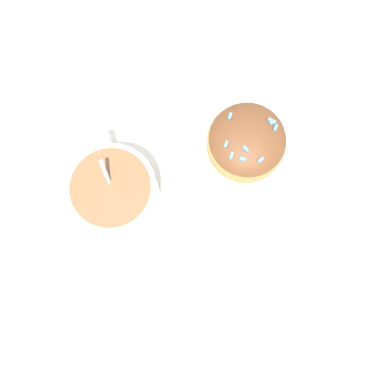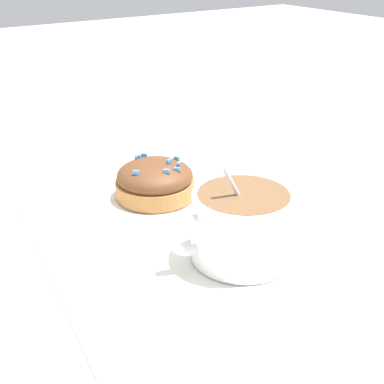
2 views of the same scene
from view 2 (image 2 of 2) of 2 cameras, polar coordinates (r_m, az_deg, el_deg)
name	(u,v)px [view 2 (image 2 of 2)]	position (r m, az deg, el deg)	size (l,w,h in m)	color
ground_plane	(204,222)	(0.58, 1.27, -3.18)	(3.00, 3.00, 0.00)	#B2B2B7
paper_napkin	(204,220)	(0.58, 1.27, -3.05)	(0.38, 0.39, 0.00)	white
coffee_cup	(241,223)	(0.50, 5.27, -3.32)	(0.09, 0.12, 0.10)	white
frosted_pastry	(155,180)	(0.62, -3.97, 1.26)	(0.09, 0.09, 0.05)	#B2753D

